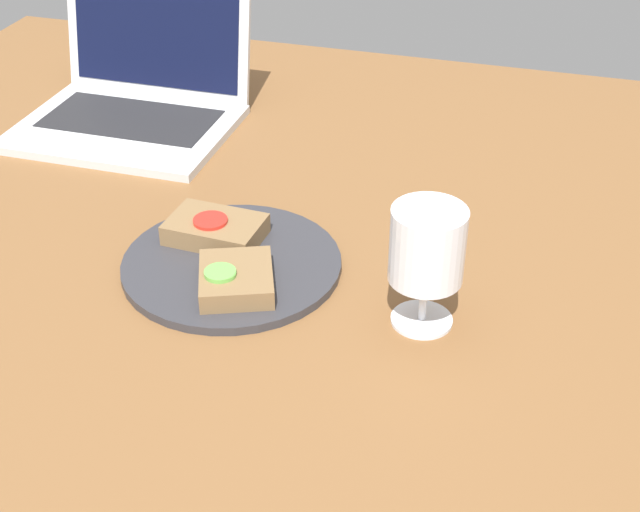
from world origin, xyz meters
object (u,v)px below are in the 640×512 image
Objects in this scene: sandwich_with_cucumber at (235,279)px; laptop at (137,93)px; wine_glass at (427,251)px; plate at (226,266)px; sandwich_with_tomato at (215,229)px.

laptop is (-30.17, 38.13, 1.91)cm from sandwich_with_cucumber.
plate is at bearing 172.26° from wine_glass.
sandwich_with_tomato is 10.47cm from sandwich_with_cucumber.
plate is 1.86× the size of wine_glass.
laptop reaches higher than plate.
sandwich_with_tomato is 38.24cm from laptop.
laptop is at bearing 129.59° from sandwich_with_tomato.
plate is 5.51cm from sandwich_with_tomato.
sandwich_with_cucumber is at bearing -176.42° from wine_glass.
wine_glass is at bearing 3.58° from sandwich_with_cucumber.
laptop is at bearing 128.36° from sandwich_with_cucumber.
wine_glass is (25.98, -7.43, 6.47)cm from sandwich_with_tomato.
plate is at bearing 123.28° from sandwich_with_cucumber.
laptop reaches higher than wine_glass.
sandwich_with_cucumber is 21.22cm from wine_glass.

